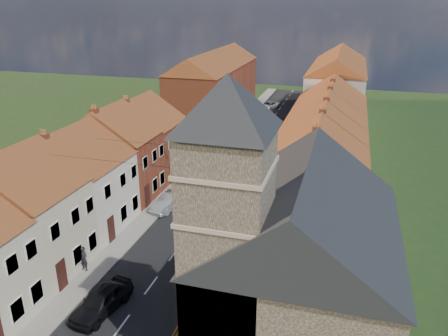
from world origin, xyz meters
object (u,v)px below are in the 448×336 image
at_px(lamppost, 175,160).
at_px(car_distant, 269,105).
at_px(church, 292,251).
at_px(pedestrian_left, 84,259).
at_px(car_far, 233,140).
at_px(pedestrian_right, 233,250).
at_px(car_mid, 170,201).
at_px(car_near, 102,300).

height_order(lamppost, car_distant, lamppost).
relative_size(church, pedestrian_left, 8.44).
xyz_separation_m(car_far, pedestrian_right, (7.12, -26.52, 0.47)).
height_order(car_mid, pedestrian_left, pedestrian_left).
relative_size(pedestrian_left, pedestrian_right, 0.97).
distance_m(lamppost, car_mid, 4.19).
distance_m(lamppost, car_distant, 37.63).
relative_size(car_far, car_distant, 0.90).
relative_size(car_distant, pedestrian_left, 2.49).
xyz_separation_m(car_mid, car_far, (0.58, 19.72, -0.13)).
bearing_deg(pedestrian_left, car_far, 95.28).
height_order(church, car_far, church).
bearing_deg(church, car_mid, 132.64).
bearing_deg(church, lamppost, 128.30).
xyz_separation_m(car_near, car_far, (-0.88, 33.80, -0.18)).
distance_m(car_near, pedestrian_right, 9.60).
bearing_deg(car_distant, car_mid, -72.39).
height_order(lamppost, car_mid, lamppost).
distance_m(pedestrian_left, pedestrian_right, 10.39).
xyz_separation_m(car_distant, pedestrian_left, (-3.26, -51.26, 0.40)).
relative_size(car_distant, pedestrian_right, 2.40).
bearing_deg(lamppost, car_far, 85.91).
relative_size(church, car_near, 3.38).
bearing_deg(pedestrian_left, car_near, -34.80).
xyz_separation_m(lamppost, pedestrian_right, (8.32, -9.84, -2.49)).
xyz_separation_m(pedestrian_left, pedestrian_right, (9.60, 3.96, 0.03)).
bearing_deg(pedestrian_right, church, 113.58).
bearing_deg(lamppost, church, -51.70).
xyz_separation_m(church, pedestrian_left, (-14.46, 2.88, -4.86)).
relative_size(car_near, pedestrian_left, 2.50).
bearing_deg(church, car_near, -177.70).
bearing_deg(lamppost, pedestrian_right, -49.79).
distance_m(car_distant, pedestrian_left, 51.37).
bearing_deg(car_far, church, -89.25).
bearing_deg(pedestrian_right, car_near, 37.57).
height_order(lamppost, car_far, lamppost).
height_order(car_near, pedestrian_left, pedestrian_left).
relative_size(car_near, car_distant, 1.00).
height_order(car_near, car_far, car_near).
distance_m(car_near, car_far, 33.81).
distance_m(car_mid, pedestrian_right, 10.28).
height_order(car_distant, pedestrian_left, pedestrian_left).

